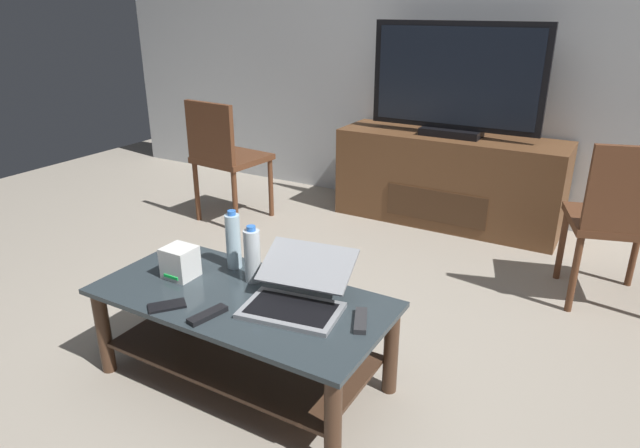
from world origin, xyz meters
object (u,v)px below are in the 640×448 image
water_bottle_near (252,255)px  tv_remote (361,320)px  coffee_table (242,323)px  television (456,82)px  cell_phone (167,306)px  soundbar_remote (208,315)px  dining_chair (621,217)px  water_bottle_far (233,241)px  media_cabinet (448,180)px  laptop (298,291)px  router_box (180,262)px  side_chair (224,154)px

water_bottle_near → tv_remote: (0.54, -0.08, -0.11)m
tv_remote → coffee_table: bearing=162.7°
television → cell_phone: 2.49m
television → soundbar_remote: size_ratio=7.28×
dining_chair → water_bottle_far: (-1.44, -1.26, 0.03)m
cell_phone → tv_remote: 0.74m
soundbar_remote → coffee_table: bearing=100.9°
dining_chair → coffee_table: bearing=-130.8°
water_bottle_far → television: bearing=80.7°
water_bottle_far → water_bottle_near: bearing=-23.2°
tv_remote → soundbar_remote: same height
media_cabinet → water_bottle_far: (-0.33, -2.01, 0.21)m
laptop → water_bottle_far: (-0.42, 0.14, 0.07)m
dining_chair → laptop: (-1.02, -1.40, -0.04)m
media_cabinet → water_bottle_near: water_bottle_near is taller
media_cabinet → water_bottle_far: water_bottle_far is taller
router_box → tv_remote: (0.82, 0.05, -0.06)m
router_box → water_bottle_near: water_bottle_near is taller
dining_chair → cell_phone: 2.21m
dining_chair → router_box: dining_chair is taller
media_cabinet → cell_phone: media_cabinet is taller
television → laptop: 2.20m
coffee_table → cell_phone: bearing=-131.8°
laptop → water_bottle_far: water_bottle_far is taller
media_cabinet → router_box: bearing=-101.9°
television → router_box: (-0.46, -2.18, -0.53)m
water_bottle_near → cell_phone: 0.39m
coffee_table → cell_phone: cell_phone is taller
laptop → water_bottle_far: size_ratio=1.68×
dining_chair → water_bottle_near: dining_chair is taller
tv_remote → dining_chair: bearing=37.9°
coffee_table → tv_remote: tv_remote is taller
soundbar_remote → media_cabinet: bearing=98.7°
side_chair → laptop: side_chair is taller
water_bottle_near → dining_chair: bearing=45.7°
water_bottle_near → water_bottle_far: bearing=156.8°
television → water_bottle_near: (-0.18, -2.05, -0.48)m
coffee_table → laptop: size_ratio=2.72×
cell_phone → side_chair: bearing=161.3°
laptop → router_box: laptop is taller
cell_phone → soundbar_remote: (0.19, 0.02, 0.01)m
soundbar_remote → laptop: bearing=58.4°
television → router_box: bearing=-102.0°
soundbar_remote → side_chair: bearing=139.6°
coffee_table → dining_chair: (1.26, 1.46, 0.22)m
side_chair → cell_phone: 1.95m
laptop → coffee_table: bearing=-166.2°
water_bottle_far → tv_remote: water_bottle_far is taller
router_box → tv_remote: size_ratio=0.84×
side_chair → router_box: (0.92, -1.42, -0.03)m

